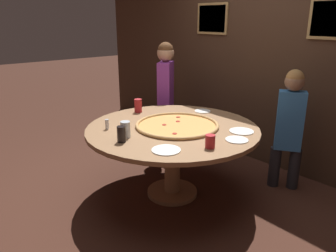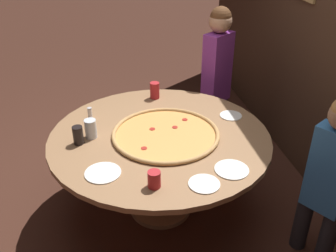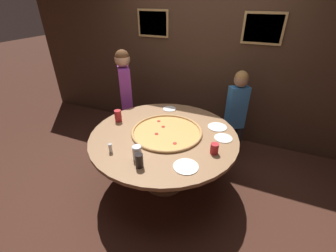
% 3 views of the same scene
% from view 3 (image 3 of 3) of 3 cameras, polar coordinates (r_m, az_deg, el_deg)
% --- Properties ---
extents(ground_plane, '(24.00, 24.00, 0.00)m').
position_cam_3_polar(ground_plane, '(3.05, -0.94, -13.93)').
color(ground_plane, '#422319').
extents(back_wall, '(6.40, 0.08, 2.60)m').
position_cam_3_polar(back_wall, '(3.65, 8.57, 16.96)').
color(back_wall, '#3D281C').
rests_on(back_wall, ground_plane).
extents(dining_table, '(1.69, 1.69, 0.74)m').
position_cam_3_polar(dining_table, '(2.65, -1.05, -4.25)').
color(dining_table, '#936B47').
rests_on(dining_table, ground_plane).
extents(giant_pizza, '(0.82, 0.82, 0.03)m').
position_cam_3_polar(giant_pizza, '(2.61, -0.31, -1.44)').
color(giant_pizza, '#E0994C').
rests_on(giant_pizza, dining_table).
extents(drink_cup_beside_pizza, '(0.09, 0.09, 0.15)m').
position_cam_3_polar(drink_cup_beside_pizza, '(2.89, -12.56, 2.53)').
color(drink_cup_beside_pizza, '#B22328').
rests_on(drink_cup_beside_pizza, dining_table).
extents(drink_cup_far_left, '(0.08, 0.08, 0.11)m').
position_cam_3_polar(drink_cup_far_left, '(2.30, 11.70, -5.64)').
color(drink_cup_far_left, '#B22328').
rests_on(drink_cup_far_left, dining_table).
extents(drink_cup_near_left, '(0.08, 0.08, 0.14)m').
position_cam_3_polar(drink_cup_near_left, '(2.10, -7.33, -8.68)').
color(drink_cup_near_left, black).
rests_on(drink_cup_near_left, dining_table).
extents(drink_cup_far_right, '(0.09, 0.09, 0.15)m').
position_cam_3_polar(drink_cup_far_right, '(2.19, -7.86, -6.75)').
color(drink_cup_far_right, silver).
rests_on(drink_cup_far_right, dining_table).
extents(white_plate_left_side, '(0.20, 0.20, 0.01)m').
position_cam_3_polar(white_plate_left_side, '(2.58, 13.85, -2.98)').
color(white_plate_left_side, white).
rests_on(white_plate_left_side, dining_table).
extents(white_plate_right_side, '(0.23, 0.23, 0.01)m').
position_cam_3_polar(white_plate_right_side, '(2.78, 12.40, -0.23)').
color(white_plate_right_side, white).
rests_on(white_plate_right_side, dining_table).
extents(white_plate_far_back, '(0.24, 0.24, 0.01)m').
position_cam_3_polar(white_plate_far_back, '(2.13, 4.56, -10.21)').
color(white_plate_far_back, white).
rests_on(white_plate_far_back, dining_table).
extents(white_plate_beside_cup, '(0.18, 0.18, 0.01)m').
position_cam_3_polar(white_plate_beside_cup, '(3.16, 0.39, 4.37)').
color(white_plate_beside_cup, white).
rests_on(white_plate_beside_cup, dining_table).
extents(condiment_shaker, '(0.04, 0.04, 0.10)m').
position_cam_3_polar(condiment_shaker, '(2.35, -14.42, -5.44)').
color(condiment_shaker, silver).
rests_on(condiment_shaker, dining_table).
extents(diner_centre_back, '(0.33, 0.37, 1.47)m').
position_cam_3_polar(diner_centre_back, '(3.55, -10.72, 8.44)').
color(diner_centre_back, '#232328').
rests_on(diner_centre_back, ground_plane).
extents(diner_far_left, '(0.33, 0.27, 1.28)m').
position_cam_3_polar(diner_far_left, '(3.33, 16.94, 4.06)').
color(diner_far_left, '#232328').
rests_on(diner_far_left, ground_plane).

